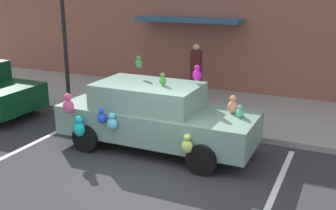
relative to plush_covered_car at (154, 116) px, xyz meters
name	(u,v)px	position (x,y,z in m)	size (l,w,h in m)	color
ground_plane	(148,184)	(0.69, -1.66, -0.79)	(60.00, 60.00, 0.00)	#2D2D30
sidewalk	(225,110)	(0.69, 3.34, -0.72)	(24.00, 4.00, 0.15)	gray
storefront_building	(248,0)	(0.67, 5.49, 2.40)	(24.00, 1.25, 6.40)	brown
parking_stripe_front	(278,185)	(2.98, -0.66, -0.79)	(0.12, 3.60, 0.01)	silver
parking_stripe_rear	(42,139)	(-2.81, -0.66, -0.79)	(0.12, 3.60, 0.01)	silver
plush_covered_car	(154,116)	(0.00, 0.00, 0.00)	(4.55, 1.99, 2.07)	gray
teddy_bear_on_sidewalk	(172,102)	(-0.57, 2.26, -0.33)	(0.35, 0.30, 0.68)	brown
street_lamp_post	(64,30)	(-3.89, 1.84, 1.61)	(0.28, 0.28, 3.64)	black
pedestrian_walking_past	(196,74)	(-0.48, 3.92, 0.16)	(0.38, 0.38, 1.76)	#4A1A19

